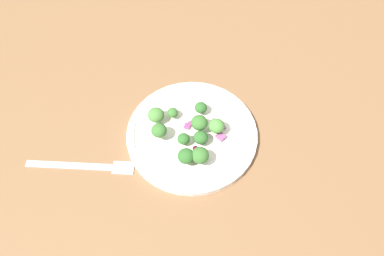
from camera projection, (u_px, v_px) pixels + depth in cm
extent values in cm
cube|color=brown|center=(188.00, 134.00, 70.36)|extent=(180.00, 180.00, 2.00)
cylinder|color=white|center=(192.00, 134.00, 68.40)|extent=(23.18, 23.18, 1.20)
torus|color=white|center=(192.00, 133.00, 67.89)|extent=(22.33, 22.33, 1.00)
cylinder|color=white|center=(192.00, 132.00, 67.81)|extent=(13.44, 13.44, 0.20)
cylinder|color=#ADD18E|center=(184.00, 142.00, 66.03)|extent=(0.81, 0.81, 0.81)
ellipsoid|color=#2D6028|center=(184.00, 139.00, 65.22)|extent=(2.15, 2.15, 1.61)
cylinder|color=#ADD18E|center=(199.00, 142.00, 65.99)|extent=(0.94, 0.94, 0.94)
ellipsoid|color=#2D6028|center=(199.00, 139.00, 65.04)|extent=(2.51, 2.51, 1.89)
cylinder|color=#9EC684|center=(200.00, 159.00, 63.82)|extent=(1.11, 1.11, 1.11)
ellipsoid|color=#386B2D|center=(200.00, 155.00, 62.70)|extent=(2.97, 2.97, 2.23)
cylinder|color=#9EC684|center=(201.00, 111.00, 69.61)|extent=(0.85, 0.85, 0.85)
ellipsoid|color=#2D6028|center=(201.00, 107.00, 68.76)|extent=(2.26, 2.26, 1.69)
cylinder|color=#9EC684|center=(157.00, 119.00, 68.67)|extent=(1.10, 1.10, 1.10)
ellipsoid|color=#477A38|center=(156.00, 115.00, 67.56)|extent=(2.94, 2.94, 2.21)
cylinder|color=#9EC684|center=(186.00, 160.00, 63.69)|extent=(1.05, 1.05, 1.05)
ellipsoid|color=#2D6028|center=(186.00, 156.00, 62.63)|extent=(2.80, 2.80, 2.10)
cylinder|color=#9EC684|center=(173.00, 115.00, 69.02)|extent=(0.72, 0.72, 0.72)
ellipsoid|color=#386B2D|center=(173.00, 112.00, 68.30)|extent=(1.92, 1.92, 1.44)
cylinder|color=#ADD18E|center=(159.00, 134.00, 66.19)|extent=(1.01, 1.01, 1.01)
ellipsoid|color=#386B2D|center=(159.00, 130.00, 65.18)|extent=(2.69, 2.69, 2.02)
cylinder|color=#ADD18E|center=(199.00, 127.00, 67.07)|extent=(1.09, 1.09, 1.09)
ellipsoid|color=#386B2D|center=(199.00, 123.00, 65.97)|extent=(2.92, 2.92, 2.19)
cylinder|color=#9EC684|center=(216.00, 130.00, 67.11)|extent=(1.05, 1.05, 1.05)
ellipsoid|color=#4C843D|center=(217.00, 126.00, 66.05)|extent=(2.80, 2.80, 2.10)
sphere|color=maroon|center=(192.00, 159.00, 64.30)|extent=(0.91, 0.91, 0.91)
sphere|color=#4C0A14|center=(195.00, 148.00, 65.09)|extent=(0.97, 0.97, 0.97)
sphere|color=maroon|center=(202.00, 153.00, 64.46)|extent=(0.96, 0.96, 0.96)
cube|color=#934C84|center=(221.00, 137.00, 66.54)|extent=(1.54, 1.46, 0.57)
cube|color=#843D75|center=(185.00, 127.00, 68.14)|extent=(1.62, 1.63, 0.42)
cube|color=#843D75|center=(191.00, 121.00, 68.60)|extent=(1.05, 1.42, 0.43)
cube|color=#A35B93|center=(216.00, 121.00, 68.47)|extent=(1.68, 1.64, 0.44)
cube|color=#A35B93|center=(221.00, 128.00, 68.11)|extent=(1.28, 1.48, 0.51)
cube|color=silver|center=(69.00, 165.00, 65.42)|extent=(10.16, 12.57, 0.50)
cube|color=silver|center=(123.00, 168.00, 65.15)|extent=(4.11, 4.31, 0.50)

